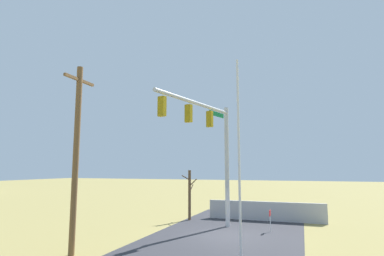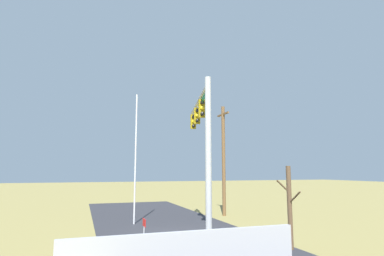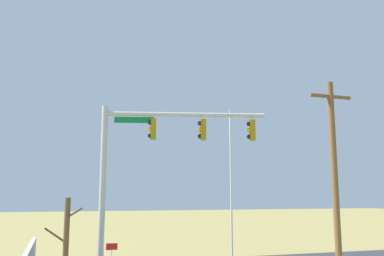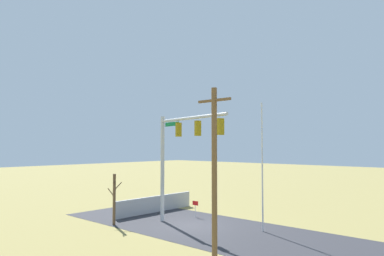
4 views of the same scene
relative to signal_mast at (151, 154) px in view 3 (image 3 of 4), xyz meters
The scene contains 5 objects.
signal_mast is the anchor object (origin of this frame).
flagpole 5.80m from the signal_mast, 152.20° to the right, with size 0.10×0.10×8.22m, color silver.
utility_pole 7.89m from the signal_mast, 147.13° to the left, with size 1.90×0.26×8.18m.
bare_tree 5.70m from the signal_mast, 36.28° to the left, with size 1.27×1.02×3.50m.
open_sign 5.65m from the signal_mast, 68.91° to the right, with size 0.56×0.04×1.22m.
Camera 3 is at (4.45, 19.49, 3.58)m, focal length 39.23 mm.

